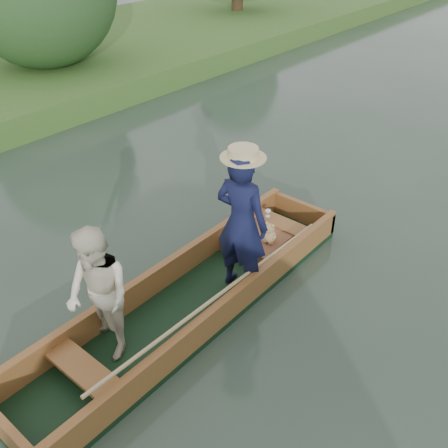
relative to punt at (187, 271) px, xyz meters
The scene contains 2 objects.
ground 0.62m from the punt, 80.42° to the left, with size 120.00×120.00×0.00m, color #283D30.
punt is the anchor object (origin of this frame).
Camera 1 is at (3.25, -3.29, 4.29)m, focal length 40.00 mm.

